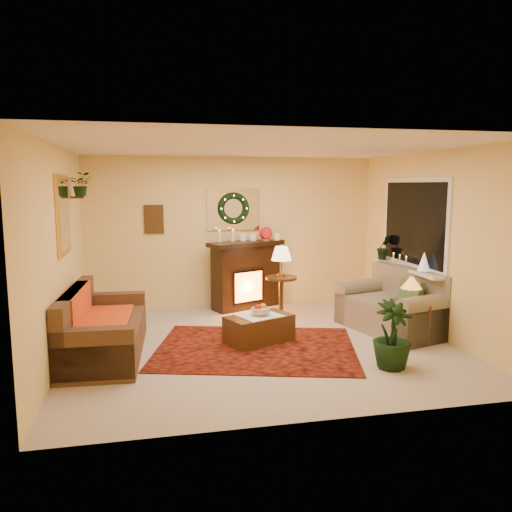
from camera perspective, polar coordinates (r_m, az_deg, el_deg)
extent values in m
plane|color=beige|center=(6.80, 0.63, -10.05)|extent=(5.00, 5.00, 0.00)
plane|color=white|center=(6.48, 0.66, 12.36)|extent=(5.00, 5.00, 0.00)
plane|color=#EFD88C|center=(8.71, -2.62, 2.71)|extent=(5.00, 5.00, 0.00)
plane|color=#EFD88C|center=(4.37, 7.15, -2.78)|extent=(5.00, 5.00, 0.00)
plane|color=#EFD88C|center=(6.45, -21.59, 0.23)|extent=(4.50, 4.50, 0.00)
plane|color=#EFD88C|center=(7.47, 19.71, 1.34)|extent=(4.50, 4.50, 0.00)
cube|color=#5A1E16|center=(6.63, -0.03, -10.47)|extent=(2.98, 2.53, 0.01)
cube|color=brown|center=(6.55, -16.87, -7.21)|extent=(0.97, 2.02, 0.85)
cube|color=red|center=(6.69, -17.39, -6.68)|extent=(0.74, 1.20, 0.02)
cube|color=black|center=(8.64, -1.16, -2.35)|extent=(1.24, 0.82, 1.09)
sphere|color=red|center=(8.57, 1.12, 2.63)|extent=(0.22, 0.22, 0.22)
cylinder|color=silver|center=(8.43, -4.22, 2.24)|extent=(0.07, 0.07, 0.20)
cylinder|color=white|center=(8.49, -2.66, 2.30)|extent=(0.07, 0.07, 0.20)
cube|color=white|center=(8.66, -2.61, 5.33)|extent=(0.92, 0.02, 0.72)
torus|color=#194719|center=(8.62, -2.57, 5.45)|extent=(0.55, 0.11, 0.55)
cube|color=#381E11|center=(8.55, -11.59, 4.13)|extent=(0.32, 0.03, 0.48)
cube|color=gold|center=(6.70, -21.20, 4.40)|extent=(0.03, 0.84, 1.00)
imported|color=#194719|center=(7.41, -19.31, 6.50)|extent=(0.33, 0.28, 0.36)
cube|color=#B2A595|center=(7.55, 15.28, -5.18)|extent=(1.29, 1.74, 0.90)
cube|color=white|center=(7.91, 17.61, 3.61)|extent=(0.03, 1.86, 1.36)
cube|color=black|center=(7.90, 17.52, 3.61)|extent=(0.02, 1.70, 1.22)
cube|color=white|center=(7.94, 16.74, -1.29)|extent=(0.22, 1.86, 0.04)
cone|color=white|center=(7.51, 18.65, -0.58)|extent=(0.18, 0.18, 0.27)
imported|color=#134D15|center=(8.52, 14.40, 0.88)|extent=(0.30, 0.24, 0.55)
cylinder|color=black|center=(8.11, 2.88, -4.68)|extent=(0.60, 0.60, 0.66)
cone|color=#FCECAD|center=(8.01, 2.92, -0.80)|extent=(0.33, 0.33, 0.50)
cube|color=#3F2918|center=(7.18, 17.22, -7.19)|extent=(0.57, 0.57, 0.54)
cone|color=#DB5B18|center=(7.02, 17.33, -3.55)|extent=(0.28, 0.28, 0.41)
cube|color=black|center=(6.83, 0.35, -8.13)|extent=(1.00, 0.79, 0.37)
cylinder|color=beige|center=(6.75, 0.54, -6.21)|extent=(0.26, 0.26, 0.06)
imported|color=black|center=(6.04, 15.30, -8.23)|extent=(1.63, 1.63, 2.39)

